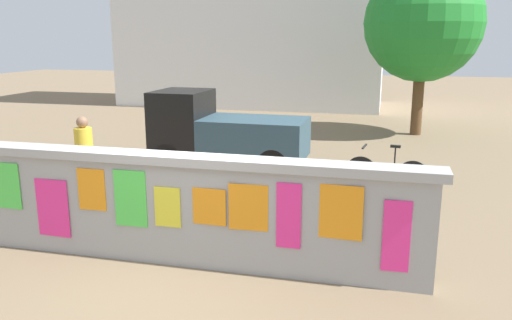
{
  "coord_description": "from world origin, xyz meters",
  "views": [
    {
      "loc": [
        2.6,
        -6.25,
        3.09
      ],
      "look_at": [
        0.4,
        2.43,
        0.94
      ],
      "focal_mm": 36.11,
      "sensor_mm": 36.0,
      "label": 1
    }
  ],
  "objects_px": {
    "bicycle_near": "(386,173)",
    "person_walking": "(84,149)",
    "bicycle_far": "(281,203)",
    "motorcycle": "(152,191)",
    "tree_roadside": "(423,23)",
    "auto_rickshaw_truck": "(222,132)"
  },
  "relations": [
    {
      "from": "person_walking",
      "to": "tree_roadside",
      "type": "height_order",
      "value": "tree_roadside"
    },
    {
      "from": "bicycle_far",
      "to": "tree_roadside",
      "type": "xyz_separation_m",
      "value": [
        2.6,
        9.16,
        3.14
      ]
    },
    {
      "from": "motorcycle",
      "to": "bicycle_far",
      "type": "height_order",
      "value": "bicycle_far"
    },
    {
      "from": "auto_rickshaw_truck",
      "to": "bicycle_far",
      "type": "xyz_separation_m",
      "value": [
        2.12,
        -3.33,
        -0.54
      ]
    },
    {
      "from": "motorcycle",
      "to": "bicycle_far",
      "type": "bearing_deg",
      "value": 5.01
    },
    {
      "from": "tree_roadside",
      "to": "bicycle_near",
      "type": "bearing_deg",
      "value": -97.66
    },
    {
      "from": "motorcycle",
      "to": "tree_roadside",
      "type": "height_order",
      "value": "tree_roadside"
    },
    {
      "from": "auto_rickshaw_truck",
      "to": "person_walking",
      "type": "distance_m",
      "value": 3.4
    },
    {
      "from": "auto_rickshaw_truck",
      "to": "motorcycle",
      "type": "height_order",
      "value": "auto_rickshaw_truck"
    },
    {
      "from": "bicycle_far",
      "to": "person_walking",
      "type": "relative_size",
      "value": 1.05
    },
    {
      "from": "tree_roadside",
      "to": "auto_rickshaw_truck",
      "type": "bearing_deg",
      "value": -129.01
    },
    {
      "from": "motorcycle",
      "to": "bicycle_near",
      "type": "xyz_separation_m",
      "value": [
        3.96,
        2.7,
        -0.1
      ]
    },
    {
      "from": "person_walking",
      "to": "bicycle_far",
      "type": "bearing_deg",
      "value": -6.94
    },
    {
      "from": "bicycle_far",
      "to": "person_walking",
      "type": "xyz_separation_m",
      "value": [
        -3.97,
        0.48,
        0.62
      ]
    },
    {
      "from": "auto_rickshaw_truck",
      "to": "tree_roadside",
      "type": "relative_size",
      "value": 0.68
    },
    {
      "from": "bicycle_near",
      "to": "bicycle_far",
      "type": "relative_size",
      "value": 1.0
    },
    {
      "from": "tree_roadside",
      "to": "person_walking",
      "type": "bearing_deg",
      "value": -127.13
    },
    {
      "from": "auto_rickshaw_truck",
      "to": "motorcycle",
      "type": "distance_m",
      "value": 3.56
    },
    {
      "from": "motorcycle",
      "to": "person_walking",
      "type": "height_order",
      "value": "person_walking"
    },
    {
      "from": "motorcycle",
      "to": "person_walking",
      "type": "relative_size",
      "value": 1.16
    },
    {
      "from": "bicycle_near",
      "to": "person_walking",
      "type": "relative_size",
      "value": 1.05
    },
    {
      "from": "bicycle_near",
      "to": "tree_roadside",
      "type": "bearing_deg",
      "value": 82.34
    }
  ]
}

